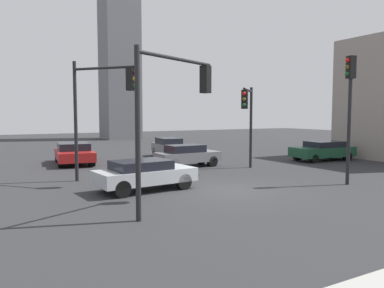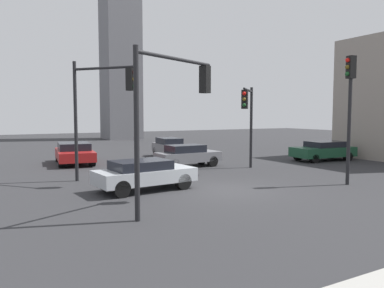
{
  "view_description": "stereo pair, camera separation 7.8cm",
  "coord_description": "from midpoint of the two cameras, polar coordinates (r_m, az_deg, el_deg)",
  "views": [
    {
      "loc": [
        -9.06,
        -12.92,
        3.21
      ],
      "look_at": [
        0.43,
        3.94,
        1.67
      ],
      "focal_mm": 35.42,
      "sensor_mm": 36.0,
      "label": 1
    },
    {
      "loc": [
        -8.99,
        -12.96,
        3.21
      ],
      "look_at": [
        0.43,
        3.94,
        1.67
      ],
      "focal_mm": 35.42,
      "sensor_mm": 36.0,
      "label": 2
    }
  ],
  "objects": [
    {
      "name": "car_1",
      "position": [
        25.59,
        -17.21,
        -1.24
      ],
      "size": [
        2.68,
        4.92,
        1.35
      ],
      "rotation": [
        0.0,
        0.0,
        -1.69
      ],
      "color": "maroon",
      "rests_on": "ground_plane"
    },
    {
      "name": "traffic_light_2",
      "position": [
        12.65,
        -2.48,
        7.13
      ],
      "size": [
        3.64,
        1.83,
        5.21
      ],
      "rotation": [
        0.0,
        0.0,
        0.44
      ],
      "color": "black",
      "rests_on": "ground_plane"
    },
    {
      "name": "skyline_tower",
      "position": [
        50.59,
        -10.71,
        15.12
      ],
      "size": [
        4.34,
        4.34,
        25.11
      ],
      "primitive_type": "cube",
      "color": "slate",
      "rests_on": "ground_plane"
    },
    {
      "name": "car_0",
      "position": [
        28.12,
        -3.28,
        -0.45
      ],
      "size": [
        2.01,
        4.16,
        1.43
      ],
      "rotation": [
        0.0,
        0.0,
        -1.67
      ],
      "color": "slate",
      "rests_on": "ground_plane"
    },
    {
      "name": "traffic_light_0",
      "position": [
        18.47,
        22.78,
        6.63
      ],
      "size": [
        0.48,
        0.37,
        5.79
      ],
      "rotation": [
        0.0,
        0.0,
        2.96
      ],
      "color": "black",
      "rests_on": "ground_plane"
    },
    {
      "name": "car_3",
      "position": [
        27.65,
        19.28,
        -0.9
      ],
      "size": [
        4.53,
        2.31,
        1.33
      ],
      "rotation": [
        0.0,
        0.0,
        3.06
      ],
      "color": "#19472D",
      "rests_on": "ground_plane"
    },
    {
      "name": "traffic_light_1",
      "position": [
        21.51,
        8.54,
        4.95
      ],
      "size": [
        2.12,
        2.05,
        4.78
      ],
      "rotation": [
        0.0,
        0.0,
        -2.38
      ],
      "color": "black",
      "rests_on": "ground_plane"
    },
    {
      "name": "car_4",
      "position": [
        22.97,
        -0.58,
        -1.68
      ],
      "size": [
        3.97,
        1.72,
        1.35
      ],
      "rotation": [
        0.0,
        0.0,
        0.03
      ],
      "color": "slate",
      "rests_on": "ground_plane"
    },
    {
      "name": "traffic_light_3",
      "position": [
        17.99,
        -13.41,
        6.79
      ],
      "size": [
        2.25,
        2.58,
        5.68
      ],
      "rotation": [
        0.0,
        0.0,
        -0.86
      ],
      "color": "black",
      "rests_on": "ground_plane"
    },
    {
      "name": "ground_plane",
      "position": [
        16.1,
        5.69,
        -6.98
      ],
      "size": [
        103.6,
        103.6,
        0.0
      ],
      "primitive_type": "plane",
      "color": "#2D2D30"
    },
    {
      "name": "car_5",
      "position": [
        16.07,
        -7.09,
        -4.47
      ],
      "size": [
        4.3,
        2.19,
        1.28
      ],
      "rotation": [
        0.0,
        0.0,
        0.09
      ],
      "color": "#ADB2B7",
      "rests_on": "ground_plane"
    }
  ]
}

